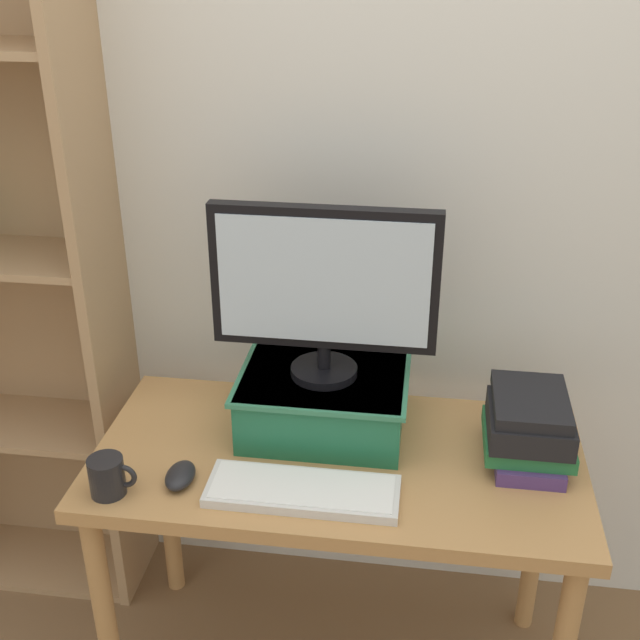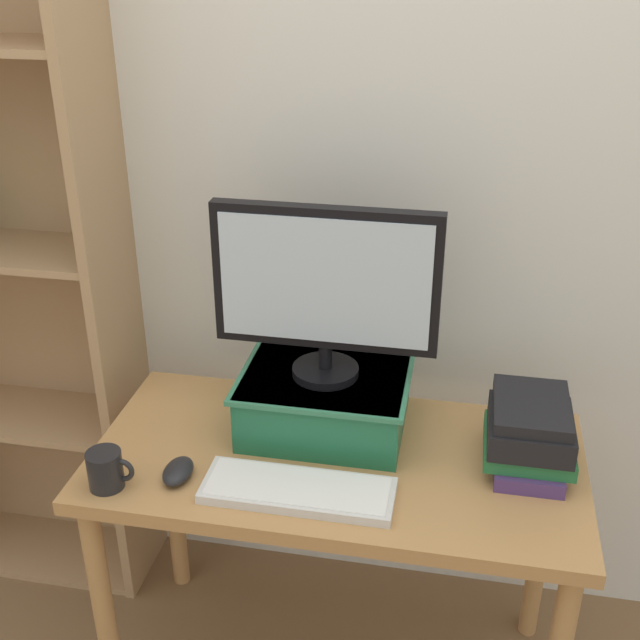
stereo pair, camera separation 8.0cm
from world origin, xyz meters
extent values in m
cube|color=silver|center=(0.00, 0.45, 1.30)|extent=(7.00, 0.08, 2.60)
cube|color=#B7844C|center=(0.00, 0.00, 0.70)|extent=(1.15, 0.57, 0.04)
cylinder|color=#B7844C|center=(-0.52, -0.24, 0.34)|extent=(0.05, 0.05, 0.68)
cylinder|color=#B7844C|center=(-0.52, 0.24, 0.34)|extent=(0.05, 0.05, 0.68)
cylinder|color=#B7844C|center=(0.52, 0.24, 0.34)|extent=(0.05, 0.05, 0.68)
cube|color=tan|center=(-0.65, 0.27, 1.05)|extent=(0.03, 0.28, 2.09)
cube|color=tan|center=(-0.97, 0.41, 1.05)|extent=(0.66, 0.01, 2.09)
cube|color=tan|center=(-0.97, 0.27, 0.01)|extent=(0.60, 0.27, 0.02)
cube|color=tan|center=(-0.97, 0.27, 0.53)|extent=(0.60, 0.27, 0.02)
cube|color=#1E6642|center=(-0.05, 0.11, 0.79)|extent=(0.39, 0.31, 0.15)
cube|color=#337A56|center=(-0.05, 0.11, 0.86)|extent=(0.41, 0.33, 0.01)
cylinder|color=black|center=(-0.05, 0.11, 0.87)|extent=(0.16, 0.16, 0.02)
cylinder|color=black|center=(-0.05, 0.11, 0.91)|extent=(0.03, 0.03, 0.06)
cube|color=black|center=(-0.05, 0.11, 1.11)|extent=(0.52, 0.04, 0.34)
cube|color=silver|center=(-0.05, 0.09, 1.11)|extent=(0.48, 0.00, 0.30)
cube|color=silver|center=(-0.06, -0.16, 0.73)|extent=(0.42, 0.15, 0.02)
cube|color=white|center=(-0.06, -0.16, 0.74)|extent=(0.40, 0.13, 0.00)
ellipsoid|color=black|center=(-0.34, -0.15, 0.73)|extent=(0.06, 0.10, 0.04)
cube|color=#4C336B|center=(0.44, 0.05, 0.73)|extent=(0.15, 0.25, 0.04)
cube|color=#236B38|center=(0.43, 0.05, 0.77)|extent=(0.20, 0.21, 0.04)
cube|color=black|center=(0.43, 0.04, 0.82)|extent=(0.19, 0.21, 0.06)
cube|color=black|center=(0.43, 0.06, 0.86)|extent=(0.17, 0.22, 0.03)
cylinder|color=black|center=(-0.48, -0.21, 0.76)|extent=(0.08, 0.08, 0.09)
torus|color=black|center=(-0.44, -0.21, 0.76)|extent=(0.06, 0.01, 0.06)
camera|label=1|loc=(0.18, -1.54, 1.84)|focal=45.00mm
camera|label=2|loc=(0.25, -1.52, 1.84)|focal=45.00mm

